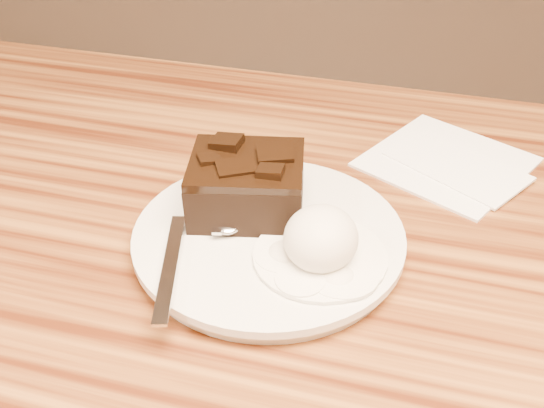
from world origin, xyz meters
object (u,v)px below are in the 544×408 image
(spoon, at_px, (228,219))
(napkin, at_px, (447,161))
(ice_cream_scoop, at_px, (321,238))
(plate, at_px, (269,240))
(brownie, at_px, (247,188))

(spoon, relative_size, napkin, 1.28)
(spoon, bearing_deg, ice_cream_scoop, -31.22)
(ice_cream_scoop, bearing_deg, napkin, 66.31)
(plate, height_order, ice_cream_scoop, ice_cream_scoop)
(brownie, xyz_separation_m, napkin, (0.16, 0.16, -0.04))
(brownie, distance_m, ice_cream_scoop, 0.09)
(brownie, height_order, napkin, brownie)
(brownie, distance_m, spoon, 0.03)
(brownie, distance_m, napkin, 0.23)
(brownie, relative_size, ice_cream_scoop, 1.53)
(plate, distance_m, brownie, 0.05)
(ice_cream_scoop, relative_size, spoon, 0.34)
(brownie, relative_size, spoon, 0.52)
(plate, bearing_deg, spoon, 179.01)
(plate, distance_m, ice_cream_scoop, 0.06)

